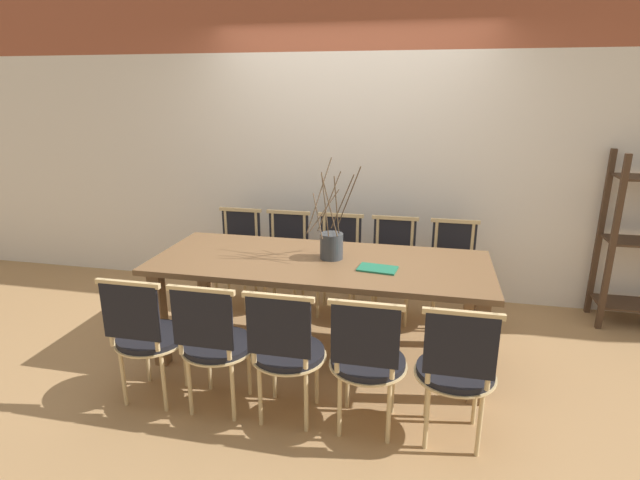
{
  "coord_description": "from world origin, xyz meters",
  "views": [
    {
      "loc": [
        0.72,
        -3.3,
        1.94
      ],
      "look_at": [
        0.0,
        0.0,
        0.91
      ],
      "focal_mm": 28.0,
      "sensor_mm": 36.0,
      "label": 1
    }
  ],
  "objects": [
    {
      "name": "vase_centerpiece",
      "position": [
        0.07,
        0.06,
        0.87
      ],
      "size": [
        0.38,
        0.35,
        0.71
      ],
      "color": "#33383D",
      "rests_on": "dining_table"
    },
    {
      "name": "chair_near_center",
      "position": [
        -0.03,
        -0.79,
        0.47
      ],
      "size": [
        0.45,
        0.45,
        0.88
      ],
      "color": "black",
      "rests_on": "ground_plane"
    },
    {
      "name": "book_stack",
      "position": [
        0.42,
        -0.11,
        0.76
      ],
      "size": [
        0.28,
        0.19,
        0.01
      ],
      "color": "#1E6B4C",
      "rests_on": "dining_table"
    },
    {
      "name": "chair_far_rightend",
      "position": [
        0.97,
        0.79,
        0.47
      ],
      "size": [
        0.45,
        0.45,
        0.88
      ],
      "rotation": [
        0.0,
        0.0,
        3.14
      ],
      "color": "black",
      "rests_on": "ground_plane"
    },
    {
      "name": "chair_far_right",
      "position": [
        0.47,
        0.79,
        0.47
      ],
      "size": [
        0.45,
        0.45,
        0.88
      ],
      "rotation": [
        0.0,
        0.0,
        3.14
      ],
      "color": "black",
      "rests_on": "ground_plane"
    },
    {
      "name": "chair_far_leftend",
      "position": [
        -0.96,
        0.79,
        0.47
      ],
      "size": [
        0.45,
        0.45,
        0.88
      ],
      "rotation": [
        0.0,
        0.0,
        3.14
      ],
      "color": "black",
      "rests_on": "ground_plane"
    },
    {
      "name": "ground_plane",
      "position": [
        0.0,
        0.0,
        0.0
      ],
      "size": [
        16.0,
        16.0,
        0.0
      ],
      "primitive_type": "plane",
      "color": "#A87F51"
    },
    {
      "name": "chair_near_right",
      "position": [
        0.45,
        -0.79,
        0.47
      ],
      "size": [
        0.45,
        0.45,
        0.88
      ],
      "color": "black",
      "rests_on": "ground_plane"
    },
    {
      "name": "chair_near_left",
      "position": [
        -0.48,
        -0.79,
        0.47
      ],
      "size": [
        0.45,
        0.45,
        0.88
      ],
      "color": "black",
      "rests_on": "ground_plane"
    },
    {
      "name": "chair_near_leftend",
      "position": [
        -0.93,
        -0.79,
        0.47
      ],
      "size": [
        0.45,
        0.45,
        0.88
      ],
      "color": "black",
      "rests_on": "ground_plane"
    },
    {
      "name": "dining_table",
      "position": [
        0.0,
        0.0,
        0.66
      ],
      "size": [
        2.4,
        0.96,
        0.76
      ],
      "color": "brown",
      "rests_on": "ground_plane"
    },
    {
      "name": "chair_far_center",
      "position": [
        -0.01,
        0.79,
        0.47
      ],
      "size": [
        0.45,
        0.45,
        0.88
      ],
      "rotation": [
        0.0,
        0.0,
        3.14
      ],
      "color": "black",
      "rests_on": "ground_plane"
    },
    {
      "name": "chair_near_rightend",
      "position": [
        0.94,
        -0.79,
        0.47
      ],
      "size": [
        0.45,
        0.45,
        0.88
      ],
      "color": "black",
      "rests_on": "ground_plane"
    },
    {
      "name": "wall_rear",
      "position": [
        0.0,
        1.34,
        1.6
      ],
      "size": [
        12.0,
        0.06,
        3.2
      ],
      "color": "silver",
      "rests_on": "ground_plane"
    },
    {
      "name": "chair_far_left",
      "position": [
        -0.5,
        0.79,
        0.47
      ],
      "size": [
        0.45,
        0.45,
        0.88
      ],
      "rotation": [
        0.0,
        0.0,
        3.14
      ],
      "color": "black",
      "rests_on": "ground_plane"
    }
  ]
}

